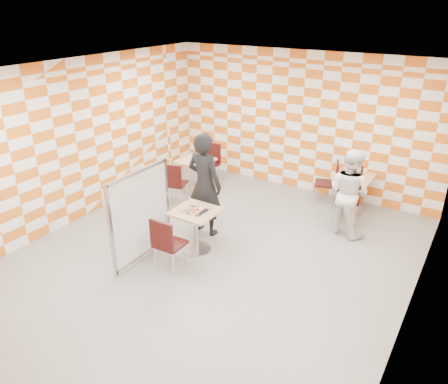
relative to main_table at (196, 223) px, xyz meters
name	(u,v)px	position (x,y,z in m)	size (l,w,h in m)	color
room_shell	(230,164)	(0.38, 0.47, 0.99)	(7.00, 7.00, 7.00)	gray
main_table	(196,223)	(0.00, 0.00, 0.00)	(0.70, 0.70, 0.75)	tan
second_table	(353,187)	(1.76, 2.92, 0.00)	(0.70, 0.70, 0.75)	tan
empty_table	(196,170)	(-1.43, 2.01, 0.00)	(0.70, 0.70, 0.75)	tan
chair_main_front	(166,241)	(-0.01, -0.76, 0.04)	(0.43, 0.44, 0.92)	black
chair_second_front	(348,197)	(1.84, 2.34, 0.04)	(0.49, 0.50, 0.92)	black
chair_second_side	(331,180)	(1.28, 2.97, 0.04)	(0.54, 0.54, 0.92)	black
chair_empty_near	(174,181)	(-1.40, 1.20, 0.04)	(0.53, 0.53, 0.92)	black
chair_empty_far	(210,160)	(-1.47, 2.64, 0.04)	(0.45, 0.46, 0.92)	black
partition	(141,215)	(-0.60, -0.65, 0.28)	(0.08, 1.38, 1.55)	white
man_dark	(205,184)	(-0.24, 0.63, 0.43)	(0.69, 0.45, 1.88)	black
man_white	(349,192)	(1.94, 1.95, 0.29)	(0.78, 0.61, 1.60)	white
pizza_on_foil	(195,210)	(0.00, -0.02, 0.26)	(0.40, 0.40, 0.04)	silver
sport_bottle	(346,168)	(1.56, 3.01, 0.33)	(0.06, 0.06, 0.20)	white
soda_bottle	(361,171)	(1.87, 2.96, 0.34)	(0.07, 0.07, 0.23)	black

